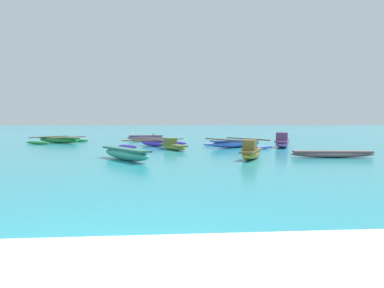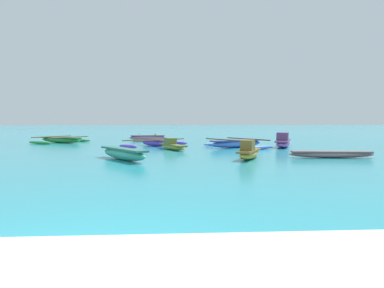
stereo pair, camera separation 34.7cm
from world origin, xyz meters
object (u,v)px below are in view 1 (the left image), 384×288
Objects in this scene: moored_boat_2 at (282,142)px; moored_boat_7 at (251,152)px; moored_boat_3 at (332,154)px; moored_boat_8 at (154,143)px; moored_boat_0 at (58,140)px; moored_boat_1 at (173,146)px; moored_boat_6 at (146,138)px; moored_boat_4 at (126,153)px; moored_boat_5 at (236,143)px.

moored_boat_2 reaches higher than moored_boat_7.
moored_boat_3 is at bearing -59.97° from moored_boat_7.
moored_boat_0 is at bearing -161.91° from moored_boat_8.
moored_boat_1 is 0.58× the size of moored_boat_6.
moored_boat_8 is (0.91, 7.35, -0.06)m from moored_boat_4.
moored_boat_4 is 0.66× the size of moored_boat_6.
moored_boat_2 reaches higher than moored_boat_5.
moored_boat_6 is (-8.64, 13.74, 0.05)m from moored_boat_3.
moored_boat_4 is (-1.98, -4.77, 0.04)m from moored_boat_1.
moored_boat_4 is 8.28m from moored_boat_5.
moored_boat_1 is 5.16m from moored_boat_4.
moored_boat_3 is (0.13, -5.87, -0.15)m from moored_boat_2.
moored_boat_4 is at bearing -95.39° from moored_boat_6.
moored_boat_8 is at bearing 178.29° from moored_boat_1.
moored_boat_2 is (14.47, -4.90, 0.10)m from moored_boat_0.
moored_boat_4 is at bearing -164.92° from moored_boat_5.
moored_boat_0 is at bearing 93.99° from moored_boat_2.
moored_boat_0 is at bearing 70.64° from moored_boat_7.
moored_boat_3 is at bearing -63.12° from moored_boat_6.
moored_boat_8 is at bearing -87.69° from moored_boat_6.
moored_boat_0 is 1.55× the size of moored_boat_1.
moored_boat_7 reaches higher than moored_boat_1.
moored_boat_8 is (-4.83, 1.38, -0.04)m from moored_boat_5.
moored_boat_6 is at bearing 69.95° from moored_boat_2.
moored_boat_4 reaches higher than moored_boat_6.
moored_boat_1 is 0.87× the size of moored_boat_4.
moored_boat_2 is 10.49m from moored_boat_4.
moored_boat_8 is at bearing 103.38° from moored_boat_2.
moored_boat_7 is (5.08, -0.05, 0.02)m from moored_boat_4.
moored_boat_0 is 1.76× the size of moored_boat_7.
moored_boat_5 is (11.67, -5.03, 0.03)m from moored_boat_0.
moored_boat_5 reaches higher than moored_boat_8.
moored_boat_3 is 3.60m from moored_boat_7.
moored_boat_0 is 10.07m from moored_boat_1.
moored_boat_8 is (-7.76, 7.13, 0.04)m from moored_boat_3.
moored_boat_5 reaches higher than moored_boat_6.
moored_boat_4 is 1.30× the size of moored_boat_7.
moored_boat_7 is (-0.66, -6.01, 0.04)m from moored_boat_5.
moored_boat_1 reaches higher than moored_boat_8.
moored_boat_7 is (3.10, -4.81, 0.06)m from moored_boat_1.
moored_boat_5 is at bearing 101.85° from moored_boat_4.
moored_boat_2 is at bearing 36.84° from moored_boat_8.
moored_boat_0 reaches higher than moored_boat_3.
moored_boat_0 is at bearing 125.63° from moored_boat_5.
moored_boat_2 reaches higher than moored_boat_1.
moored_boat_5 is at bearing 115.33° from moored_boat_2.
moored_boat_5 reaches higher than moored_boat_0.
moored_boat_5 is 6.05m from moored_boat_7.
moored_boat_4 is 13.97m from moored_boat_6.
moored_boat_5 is at bearing 19.50° from moored_boat_7.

